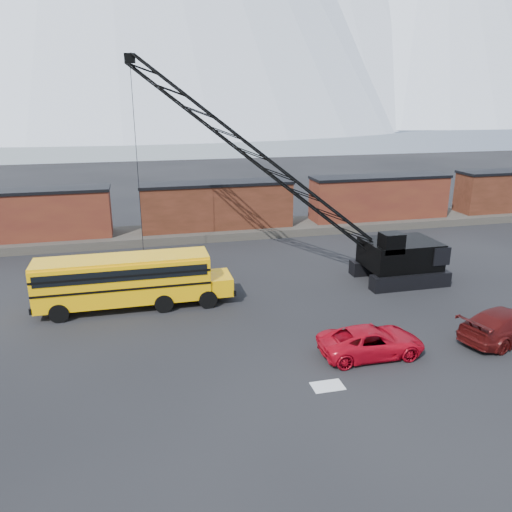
{
  "coord_description": "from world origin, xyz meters",
  "views": [
    {
      "loc": [
        -7.08,
        -21.78,
        12.11
      ],
      "look_at": [
        -0.33,
        5.85,
        3.0
      ],
      "focal_mm": 35.0,
      "sensor_mm": 36.0,
      "label": 1
    }
  ],
  "objects_px": {
    "school_bus": "(130,279)",
    "maroon_suv": "(507,325)",
    "red_pickup": "(371,341)",
    "crawler_crane": "(258,158)"
  },
  "relations": [
    {
      "from": "school_bus",
      "to": "maroon_suv",
      "type": "bearing_deg",
      "value": -25.09
    },
    {
      "from": "red_pickup",
      "to": "maroon_suv",
      "type": "relative_size",
      "value": 0.91
    },
    {
      "from": "red_pickup",
      "to": "school_bus",
      "type": "bearing_deg",
      "value": 53.14
    },
    {
      "from": "school_bus",
      "to": "red_pickup",
      "type": "xyz_separation_m",
      "value": [
        11.36,
        -8.73,
        -1.07
      ]
    },
    {
      "from": "school_bus",
      "to": "crawler_crane",
      "type": "bearing_deg",
      "value": 22.26
    },
    {
      "from": "school_bus",
      "to": "crawler_crane",
      "type": "relative_size",
      "value": 0.58
    },
    {
      "from": "maroon_suv",
      "to": "red_pickup",
      "type": "bearing_deg",
      "value": 73.69
    },
    {
      "from": "school_bus",
      "to": "crawler_crane",
      "type": "distance_m",
      "value": 11.42
    },
    {
      "from": "school_bus",
      "to": "maroon_suv",
      "type": "relative_size",
      "value": 2.04
    },
    {
      "from": "school_bus",
      "to": "crawler_crane",
      "type": "xyz_separation_m",
      "value": [
        8.7,
        3.56,
        6.49
      ]
    }
  ]
}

